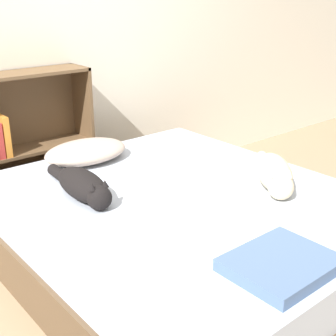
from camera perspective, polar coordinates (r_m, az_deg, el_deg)
The scene contains 8 objects.
ground_plane at distance 2.63m, azimuth 2.08°, elevation -12.98°, with size 8.00×8.00×0.00m, color #997F60.
wall_back at distance 3.31m, azimuth -14.08°, elevation 16.61°, with size 8.00×0.06×2.50m.
bed at distance 2.50m, azimuth 2.16°, elevation -8.40°, with size 1.60×1.94×0.49m.
pillow at distance 2.87m, azimuth -9.96°, elevation 2.00°, with size 0.52×0.36×0.12m.
cat_light at distance 2.52m, azimuth 12.83°, elevation -0.65°, with size 0.48×0.53×0.16m.
cat_dark at distance 2.36m, azimuth -10.30°, elevation -2.12°, with size 0.20×0.62×0.15m.
bookshelf at distance 3.19m, azimuth -17.45°, elevation 2.59°, with size 0.84×0.26×0.99m.
blanket_fold at distance 1.82m, azimuth 13.63°, elevation -11.31°, with size 0.39×0.32×0.05m.
Camera 1 is at (-1.47, -1.61, 1.47)m, focal length 50.00 mm.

